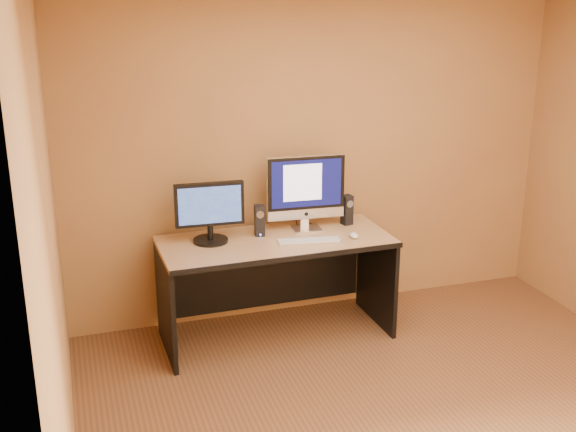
{
  "coord_description": "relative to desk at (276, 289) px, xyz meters",
  "views": [
    {
      "loc": [
        -1.91,
        -3.26,
        2.61
      ],
      "look_at": [
        -0.41,
        1.45,
        1.0
      ],
      "focal_mm": 45.0,
      "sensor_mm": 36.0,
      "label": 1
    }
  ],
  "objects": [
    {
      "name": "walls",
      "position": [
        0.47,
        -1.55,
        0.9
      ],
      "size": [
        4.0,
        4.0,
        2.6
      ],
      "primitive_type": null,
      "color": "olive",
      "rests_on": "ground"
    },
    {
      "name": "desk",
      "position": [
        0.0,
        0.0,
        0.0
      ],
      "size": [
        1.72,
        0.78,
        0.79
      ],
      "primitive_type": null,
      "rotation": [
        0.0,
        0.0,
        0.02
      ],
      "color": "tan",
      "rests_on": "ground"
    },
    {
      "name": "imac",
      "position": [
        0.29,
        0.15,
        0.69
      ],
      "size": [
        0.62,
        0.26,
        0.59
      ],
      "primitive_type": null,
      "rotation": [
        0.0,
        0.0,
        -0.06
      ],
      "color": "silver",
      "rests_on": "desk"
    },
    {
      "name": "second_monitor",
      "position": [
        -0.47,
        0.1,
        0.62
      ],
      "size": [
        0.53,
        0.28,
        0.45
      ],
      "primitive_type": null,
      "rotation": [
        0.0,
        0.0,
        -0.06
      ],
      "color": "black",
      "rests_on": "desk"
    },
    {
      "name": "speaker_left",
      "position": [
        -0.09,
        0.12,
        0.51
      ],
      "size": [
        0.08,
        0.09,
        0.23
      ],
      "primitive_type": null,
      "rotation": [
        0.0,
        0.0,
        -0.14
      ],
      "color": "black",
      "rests_on": "desk"
    },
    {
      "name": "speaker_right",
      "position": [
        0.63,
        0.17,
        0.51
      ],
      "size": [
        0.09,
        0.09,
        0.23
      ],
      "primitive_type": null,
      "rotation": [
        0.0,
        0.0,
        0.21
      ],
      "color": "black",
      "rests_on": "desk"
    },
    {
      "name": "keyboard",
      "position": [
        0.22,
        -0.13,
        0.4
      ],
      "size": [
        0.47,
        0.2,
        0.02
      ],
      "primitive_type": "cube",
      "rotation": [
        0.0,
        0.0,
        -0.17
      ],
      "color": "silver",
      "rests_on": "desk"
    },
    {
      "name": "mouse",
      "position": [
        0.57,
        -0.14,
        0.41
      ],
      "size": [
        0.08,
        0.12,
        0.04
      ],
      "primitive_type": "ellipsoid",
      "rotation": [
        0.0,
        0.0,
        -0.13
      ],
      "color": "white",
      "rests_on": "desk"
    },
    {
      "name": "cable_a",
      "position": [
        0.35,
        0.32,
        0.4
      ],
      "size": [
        0.09,
        0.22,
        0.01
      ],
      "primitive_type": "cylinder",
      "rotation": [
        1.57,
        0.0,
        0.34
      ],
      "color": "black",
      "rests_on": "desk"
    },
    {
      "name": "cable_b",
      "position": [
        0.27,
        0.32,
        0.4
      ],
      "size": [
        0.05,
        0.19,
        0.01
      ],
      "primitive_type": "cylinder",
      "rotation": [
        1.57,
        0.0,
        -0.24
      ],
      "color": "black",
      "rests_on": "desk"
    }
  ]
}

